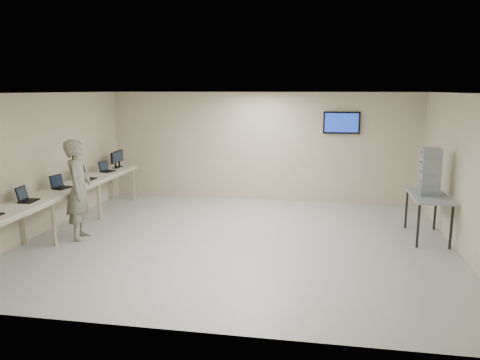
# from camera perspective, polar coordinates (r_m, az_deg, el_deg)

# --- Properties ---
(room) EXTENTS (8.01, 7.01, 2.81)m
(room) POSITION_cam_1_polar(r_m,az_deg,el_deg) (8.79, 0.05, 1.49)
(room) COLOR beige
(room) RESTS_ON ground
(workbench) EXTENTS (0.76, 6.00, 0.90)m
(workbench) POSITION_cam_1_polar(r_m,az_deg,el_deg) (10.11, -20.67, -1.35)
(workbench) COLOR silver
(workbench) RESTS_ON ground
(laptop_1) EXTENTS (0.31, 0.36, 0.27)m
(laptop_1) POSITION_cam_1_polar(r_m,az_deg,el_deg) (9.16, -24.67, -1.96)
(laptop_1) COLOR black
(laptop_1) RESTS_ON workbench
(laptop_2) EXTENTS (0.36, 0.40, 0.27)m
(laptop_2) POSITION_cam_1_polar(r_m,az_deg,el_deg) (10.11, -21.10, -0.55)
(laptop_2) COLOR black
(laptop_2) RESTS_ON workbench
(laptop_3) EXTENTS (0.32, 0.39, 0.30)m
(laptop_3) POSITION_cam_1_polar(r_m,az_deg,el_deg) (10.87, -18.41, 0.44)
(laptop_3) COLOR black
(laptop_3) RESTS_ON workbench
(laptop_4) EXTENTS (0.34, 0.37, 0.25)m
(laptop_4) POSITION_cam_1_polar(r_m,az_deg,el_deg) (11.79, -16.00, 1.31)
(laptop_4) COLOR black
(laptop_4) RESTS_ON workbench
(monitor_near) EXTENTS (0.19, 0.42, 0.42)m
(monitor_near) POSITION_cam_1_polar(r_m,az_deg,el_deg) (12.23, -14.96, 2.57)
(monitor_near) COLOR black
(monitor_near) RESTS_ON workbench
(monitor_far) EXTENTS (0.19, 0.43, 0.43)m
(monitor_far) POSITION_cam_1_polar(r_m,az_deg,el_deg) (12.42, -14.55, 2.75)
(monitor_far) COLOR black
(monitor_far) RESTS_ON workbench
(soldier) EXTENTS (0.63, 0.80, 1.94)m
(soldier) POSITION_cam_1_polar(r_m,az_deg,el_deg) (9.48, -19.06, -1.13)
(soldier) COLOR #656C50
(soldier) RESTS_ON ground
(side_table) EXTENTS (0.67, 1.44, 0.86)m
(side_table) POSITION_cam_1_polar(r_m,az_deg,el_deg) (9.74, 22.02, -2.11)
(side_table) COLOR gray
(side_table) RESTS_ON ground
(storage_bins) EXTENTS (0.35, 0.38, 0.91)m
(storage_bins) POSITION_cam_1_polar(r_m,az_deg,el_deg) (9.63, 22.13, 0.96)
(storage_bins) COLOR #8A97A4
(storage_bins) RESTS_ON side_table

